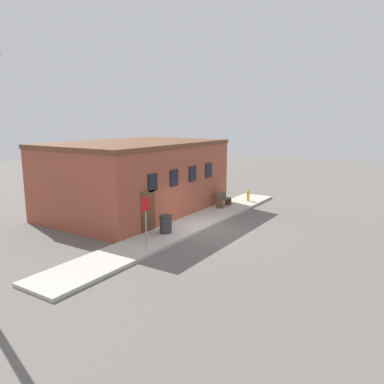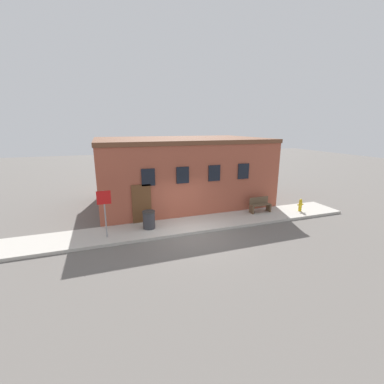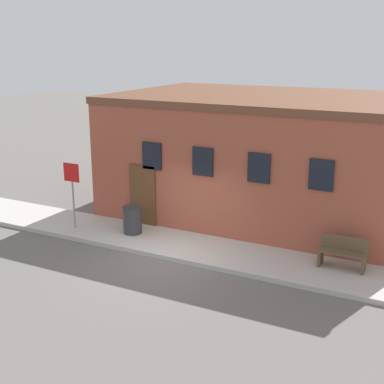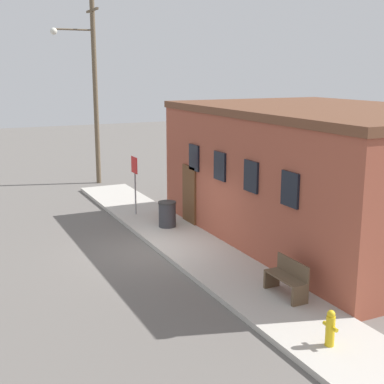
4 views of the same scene
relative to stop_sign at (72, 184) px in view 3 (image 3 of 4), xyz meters
The scene contains 6 objects.
ground_plane 4.34m from the stop_sign, 10.67° to the right, with size 80.00×80.00×0.00m, color #66605B.
sidewalk 4.26m from the stop_sign, ahead, with size 18.92×2.17×0.14m.
brick_building 7.04m from the stop_sign, 44.31° to the left, with size 10.74×7.10×4.36m.
stop_sign is the anchor object (origin of this frame).
bench 8.80m from the stop_sign, ahead, with size 1.25×0.44×0.89m.
trash_bin 2.34m from the stop_sign, 12.52° to the left, with size 0.63×0.63×0.89m.
Camera 3 is at (7.38, -12.47, 6.19)m, focal length 50.00 mm.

